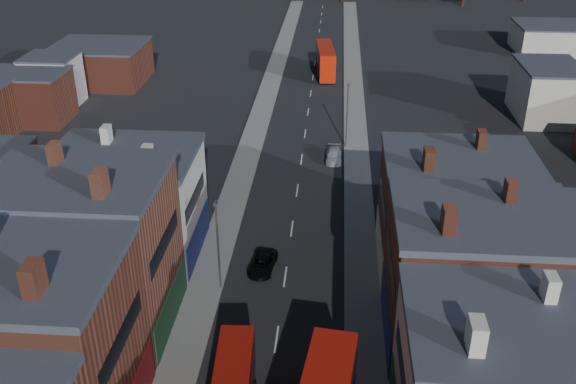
# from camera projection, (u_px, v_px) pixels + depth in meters

# --- Properties ---
(pavement_west) EXTENTS (3.00, 200.00, 0.12)m
(pavement_west) POSITION_uv_depth(u_px,v_px,m) (240.00, 180.00, 70.68)
(pavement_west) COLOR gray
(pavement_west) RESTS_ON ground
(pavement_east) EXTENTS (3.00, 200.00, 0.12)m
(pavement_east) POSITION_uv_depth(u_px,v_px,m) (358.00, 184.00, 69.80)
(pavement_east) COLOR gray
(pavement_east) RESTS_ON ground
(lamp_post_2) EXTENTS (0.25, 0.70, 8.12)m
(lamp_post_2) POSITION_uv_depth(u_px,v_px,m) (218.00, 240.00, 50.75)
(lamp_post_2) COLOR slate
(lamp_post_2) RESTS_ON ground
(lamp_post_3) EXTENTS (0.25, 0.70, 8.12)m
(lamp_post_3) POSITION_uv_depth(u_px,v_px,m) (347.00, 111.00, 76.58)
(lamp_post_3) COLOR slate
(lamp_post_3) RESTS_ON ground
(bus_2) EXTENTS (3.51, 11.09, 4.71)m
(bus_2) POSITION_uv_depth(u_px,v_px,m) (325.00, 60.00, 103.77)
(bus_2) COLOR red
(bus_2) RESTS_ON ground
(car_2) EXTENTS (2.45, 4.50, 1.19)m
(car_2) POSITION_uv_depth(u_px,v_px,m) (262.00, 263.00, 55.09)
(car_2) COLOR black
(car_2) RESTS_ON ground
(car_3) EXTENTS (1.84, 4.45, 1.29)m
(car_3) POSITION_uv_depth(u_px,v_px,m) (334.00, 155.00, 75.09)
(car_3) COLOR #BBBBBB
(car_3) RESTS_ON ground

